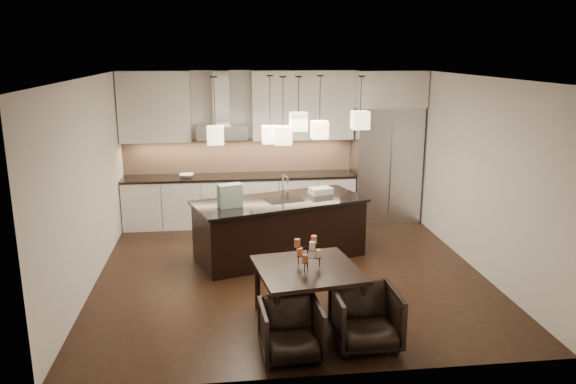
{
  "coord_description": "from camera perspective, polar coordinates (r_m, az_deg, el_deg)",
  "views": [
    {
      "loc": [
        -0.94,
        -7.65,
        3.16
      ],
      "look_at": [
        0.0,
        0.2,
        1.15
      ],
      "focal_mm": 35.0,
      "sensor_mm": 36.0,
      "label": 1
    }
  ],
  "objects": [
    {
      "name": "candle_f",
      "position": [
        6.4,
        2.49,
        -5.47
      ],
      "size": [
        0.08,
        0.08,
        0.09
      ],
      "primitive_type": "cylinder",
      "rotation": [
        0.0,
        0.0,
        0.15
      ],
      "color": "beige",
      "rests_on": "candelabra"
    },
    {
      "name": "hood_canopy",
      "position": [
        10.23,
        -6.72,
        6.08
      ],
      "size": [
        0.9,
        0.52,
        0.24
      ],
      "primitive_type": "cube",
      "color": "#B7B7BA",
      "rests_on": "wall_back"
    },
    {
      "name": "candle_d",
      "position": [
        6.61,
        2.64,
        -4.84
      ],
      "size": [
        0.08,
        0.08,
        0.09
      ],
      "primitive_type": "cylinder",
      "rotation": [
        0.0,
        0.0,
        0.15
      ],
      "color": "#E57247",
      "rests_on": "candelabra"
    },
    {
      "name": "armchair_left",
      "position": [
        6.08,
        0.31,
        -13.86
      ],
      "size": [
        0.67,
        0.68,
        0.59
      ],
      "primitive_type": "imported",
      "rotation": [
        0.0,
        0.0,
        0.05
      ],
      "color": "black",
      "rests_on": "floor"
    },
    {
      "name": "wall_back",
      "position": [
        10.6,
        -1.66,
        4.7
      ],
      "size": [
        5.5,
        0.02,
        2.8
      ],
      "primitive_type": "cube",
      "color": "silver",
      "rests_on": "ground"
    },
    {
      "name": "refrigerator",
      "position": [
        10.69,
        9.84,
        2.8
      ],
      "size": [
        1.2,
        0.72,
        2.15
      ],
      "primitive_type": "cube",
      "color": "#B7B7BA",
      "rests_on": "floor"
    },
    {
      "name": "wall_right",
      "position": [
        8.68,
        18.58,
        1.81
      ],
      "size": [
        0.02,
        5.5,
        2.8
      ],
      "primitive_type": "cube",
      "color": "silver",
      "rests_on": "ground"
    },
    {
      "name": "pendant_b",
      "position": [
        8.5,
        -1.83,
        5.84
      ],
      "size": [
        0.24,
        0.24,
        0.26
      ],
      "primitive_type": "cube",
      "color": "#FFEDC2",
      "rests_on": "ceiling"
    },
    {
      "name": "pendant_f",
      "position": [
        8.16,
        -0.51,
        5.78
      ],
      "size": [
        0.24,
        0.24,
        0.26
      ],
      "primitive_type": "cube",
      "color": "#FFEDC2",
      "rests_on": "ceiling"
    },
    {
      "name": "countertop",
      "position": [
        10.34,
        -4.92,
        1.58
      ],
      "size": [
        4.21,
        0.66,
        0.04
      ],
      "primitive_type": "cube",
      "color": "black",
      "rests_on": "lower_cabinets"
    },
    {
      "name": "island_body",
      "position": [
        8.73,
        -0.85,
        -3.88
      ],
      "size": [
        2.7,
        1.72,
        0.88
      ],
      "primitive_type": "cube",
      "rotation": [
        0.0,
        0.0,
        0.31
      ],
      "color": "black",
      "rests_on": "floor"
    },
    {
      "name": "candle_e",
      "position": [
        6.49,
        0.95,
        -5.19
      ],
      "size": [
        0.08,
        0.08,
        0.09
      ],
      "primitive_type": "cylinder",
      "rotation": [
        0.0,
        0.0,
        0.15
      ],
      "color": "#A44B2B",
      "rests_on": "candelabra"
    },
    {
      "name": "fridge_panel",
      "position": [
        10.5,
        10.17,
        10.31
      ],
      "size": [
        1.26,
        0.72,
        0.65
      ],
      "primitive_type": "cube",
      "color": "silver",
      "rests_on": "refrigerator"
    },
    {
      "name": "lower_cabinets",
      "position": [
        10.45,
        -4.87,
        -0.88
      ],
      "size": [
        4.21,
        0.62,
        0.88
      ],
      "primitive_type": "cube",
      "color": "silver",
      "rests_on": "floor"
    },
    {
      "name": "backsplash",
      "position": [
        10.56,
        -5.02,
        3.71
      ],
      "size": [
        4.21,
        0.02,
        0.63
      ],
      "primitive_type": "cube",
      "color": "tan",
      "rests_on": "countertop"
    },
    {
      "name": "candle_c",
      "position": [
        6.44,
        1.75,
        -6.75
      ],
      "size": [
        0.08,
        0.08,
        0.09
      ],
      "primitive_type": "cylinder",
      "rotation": [
        0.0,
        0.0,
        0.15
      ],
      "color": "#A44B2B",
      "rests_on": "candelabra"
    },
    {
      "name": "wall_front",
      "position": [
        5.28,
        3.85,
        -5.24
      ],
      "size": [
        5.5,
        0.02,
        2.8
      ],
      "primitive_type": "cube",
      "color": "silver",
      "rests_on": "ground"
    },
    {
      "name": "candle_a",
      "position": [
        6.59,
        3.08,
        -6.25
      ],
      "size": [
        0.08,
        0.08,
        0.09
      ],
      "primitive_type": "cylinder",
      "rotation": [
        0.0,
        0.0,
        0.15
      ],
      "color": "beige",
      "rests_on": "candelabra"
    },
    {
      "name": "dining_table",
      "position": [
        6.75,
        1.97,
        -10.41
      ],
      "size": [
        1.31,
        1.31,
        0.69
      ],
      "primitive_type": null,
      "rotation": [
        0.0,
        0.0,
        0.15
      ],
      "color": "black",
      "rests_on": "floor"
    },
    {
      "name": "armchair_right",
      "position": [
        6.32,
        7.9,
        -12.54
      ],
      "size": [
        0.71,
        0.73,
        0.65
      ],
      "primitive_type": "imported",
      "rotation": [
        0.0,
        0.0,
        0.02
      ],
      "color": "black",
      "rests_on": "floor"
    },
    {
      "name": "pendant_a",
      "position": [
        8.17,
        -7.38,
        5.75
      ],
      "size": [
        0.24,
        0.24,
        0.26
      ],
      "primitive_type": "cube",
      "color": "#FFEDC2",
      "rests_on": "ceiling"
    },
    {
      "name": "candelabra",
      "position": [
        6.54,
        2.01,
        -6.04
      ],
      "size": [
        0.38,
        0.38,
        0.4
      ],
      "primitive_type": null,
      "rotation": [
        0.0,
        0.0,
        0.15
      ],
      "color": "black",
      "rests_on": "dining_table"
    },
    {
      "name": "wall_left",
      "position": [
        8.06,
        -19.7,
        0.8
      ],
      "size": [
        0.02,
        5.5,
        2.8
      ],
      "primitive_type": "cube",
      "color": "silver",
      "rests_on": "ground"
    },
    {
      "name": "pendant_c",
      "position": [
        8.18,
        1.07,
        7.17
      ],
      "size": [
        0.24,
        0.24,
        0.26
      ],
      "primitive_type": "cube",
      "color": "#FFEDC2",
      "rests_on": "ceiling"
    },
    {
      "name": "upper_cab_left",
      "position": [
        10.33,
        -13.41,
        8.41
      ],
      "size": [
        1.25,
        0.35,
        1.25
      ],
      "primitive_type": "cube",
      "color": "silver",
      "rests_on": "wall_back"
    },
    {
      "name": "tote_bag",
      "position": [
        8.22,
        -5.92,
        -0.36
      ],
      "size": [
        0.38,
        0.28,
        0.34
      ],
      "primitive_type": "cube",
      "rotation": [
        0.0,
        0.0,
        0.31
      ],
      "color": "#1C553C",
      "rests_on": "island_top"
    },
    {
      "name": "food_container",
      "position": [
        8.96,
        3.33,
        0.12
      ],
      "size": [
        0.4,
        0.33,
        0.1
      ],
      "primitive_type": "cube",
      "rotation": [
        0.0,
        0.0,
        0.31
      ],
      "color": "silver",
      "rests_on": "island_top"
    },
    {
      "name": "candle_b",
      "position": [
        6.63,
        1.18,
        -6.09
      ],
      "size": [
        0.08,
        0.08,
        0.09
      ],
      "primitive_type": "cylinder",
      "rotation": [
        0.0,
        0.0,
        0.15
      ],
      "color": "#E57247",
      "rests_on": "candelabra"
    },
    {
      "name": "fruit_bowl",
      "position": [
        10.29,
        -10.27,
        1.64
      ],
      "size": [
        0.27,
        0.27,
        0.06
      ],
      "primitive_type": "imported",
      "rotation": [
        0.0,
        0.0,
        -0.03
      ],
      "color": "silver",
      "rests_on": "countertop"
    },
    {
      "name": "pendant_e",
      "position": [
        8.33,
        7.34,
        7.26
      ],
      "size": [
        0.24,
        0.24,
        0.26
      ],
      "primitive_type": "cube",
      "color": "#FFEDC2",
      "rests_on": "ceiling"
    },
    {
      "name": "ceiling",
      "position": [
        7.72,
        0.18,
        11.66
      ],
      "size": [
        5.5,
        5.5,
        0.02
      ],
      "primitive_type": "cube",
      "color": "white",
      "rests_on": "wall_back"
    },
    {
      "name": "pendant_d",
      "position": [
        8.49,
        3.22,
        6.33
      ],
      "size": [
        0.24,
        0.24,
        0.26
      ],
      "primitive_type": "cube",
      "color": "#FFEDC2",
      "rests_on": "ceiling"
    },
    {
      "name": "floor",
      "position": [
        8.34,
        0.17,
        -8.09
      ],
      "size": [
        5.5,
        5.5,
        0.02
      ],
      "primitive_type": "cube",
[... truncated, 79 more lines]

